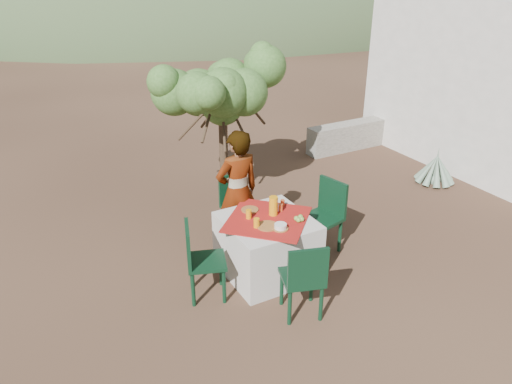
% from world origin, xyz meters
% --- Properties ---
extents(ground, '(160.00, 160.00, 0.00)m').
position_xyz_m(ground, '(0.00, 0.00, 0.00)').
color(ground, '#311E16').
rests_on(ground, ground).
extents(table, '(1.30, 1.30, 0.76)m').
position_xyz_m(table, '(-0.45, 0.37, 0.38)').
color(table, silver).
rests_on(table, ground).
extents(chair_far, '(0.42, 0.42, 0.89)m').
position_xyz_m(chair_far, '(-0.35, 1.40, 0.50)').
color(chair_far, black).
rests_on(chair_far, ground).
extents(chair_near, '(0.55, 0.55, 0.94)m').
position_xyz_m(chair_near, '(-0.53, -0.57, 0.52)').
color(chair_near, black).
rests_on(chair_near, ground).
extents(chair_left, '(0.55, 0.55, 0.94)m').
position_xyz_m(chair_left, '(-1.37, 0.32, 0.52)').
color(chair_left, black).
rests_on(chair_left, ground).
extents(chair_right, '(0.55, 0.55, 0.99)m').
position_xyz_m(chair_right, '(0.51, 0.48, 0.55)').
color(chair_right, black).
rests_on(chair_right, ground).
extents(person, '(0.64, 0.44, 1.68)m').
position_xyz_m(person, '(-0.50, 1.07, 0.84)').
color(person, '#8C6651').
rests_on(person, ground).
extents(shrub_tree, '(1.82, 1.78, 2.14)m').
position_xyz_m(shrub_tree, '(0.05, 2.56, 1.69)').
color(shrub_tree, '#443622').
rests_on(shrub_tree, ground).
extents(agave, '(0.69, 0.70, 0.74)m').
position_xyz_m(agave, '(3.50, 1.33, 0.25)').
color(agave, gray).
rests_on(agave, ground).
extents(guesthouse, '(3.20, 4.20, 3.00)m').
position_xyz_m(guesthouse, '(5.60, 1.80, 1.50)').
color(guesthouse, silver).
rests_on(guesthouse, ground).
extents(stone_wall, '(2.60, 0.35, 0.55)m').
position_xyz_m(stone_wall, '(3.60, 3.40, 0.28)').
color(stone_wall, gray).
rests_on(stone_wall, ground).
extents(hill_near_right, '(48.00, 48.00, 20.00)m').
position_xyz_m(hill_near_right, '(12.00, 36.00, 0.00)').
color(hill_near_right, '#384D2B').
rests_on(hill_near_right, ground).
extents(plate_far, '(0.22, 0.22, 0.01)m').
position_xyz_m(plate_far, '(-0.53, 0.67, 0.77)').
color(plate_far, brown).
rests_on(plate_far, table).
extents(plate_near, '(0.26, 0.26, 0.01)m').
position_xyz_m(plate_near, '(-0.54, 0.21, 0.77)').
color(plate_near, brown).
rests_on(plate_near, table).
extents(glass_far, '(0.07, 0.07, 0.11)m').
position_xyz_m(glass_far, '(-0.64, 0.49, 0.82)').
color(glass_far, orange).
rests_on(glass_far, table).
extents(glass_near, '(0.07, 0.07, 0.11)m').
position_xyz_m(glass_near, '(-0.66, 0.26, 0.82)').
color(glass_near, orange).
rests_on(glass_near, table).
extents(juice_pitcher, '(0.11, 0.11, 0.24)m').
position_xyz_m(juice_pitcher, '(-0.33, 0.43, 0.88)').
color(juice_pitcher, orange).
rests_on(juice_pitcher, table).
extents(bowl_plate, '(0.19, 0.19, 0.01)m').
position_xyz_m(bowl_plate, '(-0.44, 0.09, 0.77)').
color(bowl_plate, brown).
rests_on(bowl_plate, table).
extents(white_bowl, '(0.15, 0.15, 0.05)m').
position_xyz_m(white_bowl, '(-0.44, 0.09, 0.80)').
color(white_bowl, silver).
rests_on(white_bowl, bowl_plate).
extents(jar_left, '(0.06, 0.06, 0.09)m').
position_xyz_m(jar_left, '(-0.20, 0.47, 0.81)').
color(jar_left, '#BF4A21').
rests_on(jar_left, table).
extents(jar_right, '(0.05, 0.05, 0.09)m').
position_xyz_m(jar_right, '(-0.11, 0.57, 0.81)').
color(jar_right, '#BF4A21').
rests_on(jar_right, table).
extents(napkin_holder, '(0.08, 0.06, 0.09)m').
position_xyz_m(napkin_holder, '(-0.26, 0.48, 0.81)').
color(napkin_holder, silver).
rests_on(napkin_holder, table).
extents(fruit_cluster, '(0.12, 0.12, 0.06)m').
position_xyz_m(fruit_cluster, '(-0.14, 0.14, 0.79)').
color(fruit_cluster, olive).
rests_on(fruit_cluster, table).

